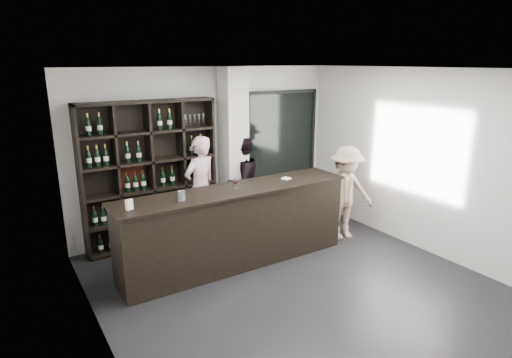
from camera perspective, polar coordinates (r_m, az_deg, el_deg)
floor at (r=6.01m, az=6.11°, el=-14.56°), size 5.00×5.50×0.01m
wine_shelf at (r=7.17m, az=-13.86°, el=0.55°), size 2.20×0.35×2.40m
structural_column at (r=7.61m, az=-2.99°, el=3.78°), size 0.40×0.40×2.90m
glass_panel at (r=8.43m, az=3.43°, el=4.59°), size 1.60×0.08×2.10m
tasting_counter at (r=6.44m, az=-2.66°, el=-6.36°), size 3.62×0.74×1.19m
taster_pink at (r=7.38m, az=-7.42°, el=-1.15°), size 0.75×0.60×1.79m
taster_black at (r=7.74m, az=-2.06°, el=-0.50°), size 1.03×0.94×1.72m
customer at (r=7.46m, az=11.80°, el=-1.82°), size 1.16×0.82×1.63m
wine_glass at (r=6.21m, az=-2.74°, el=-0.50°), size 0.08×0.08×0.18m
spit_cup at (r=5.77m, az=-9.92°, el=-2.22°), size 0.10×0.10×0.13m
napkin_stack at (r=6.75m, az=4.04°, el=0.08°), size 0.14×0.14×0.02m
card_stand at (r=5.57m, az=-16.55°, el=-3.30°), size 0.10×0.07×0.13m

